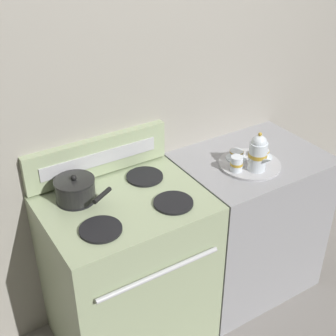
% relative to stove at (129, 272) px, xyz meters
% --- Properties ---
extents(ground_plane, '(6.00, 6.00, 0.00)m').
position_rel_stove_xyz_m(ground_plane, '(0.40, 0.00, -0.45)').
color(ground_plane, gray).
extents(wall_back, '(6.00, 0.05, 2.20)m').
position_rel_stove_xyz_m(wall_back, '(0.40, 0.33, 0.65)').
color(wall_back, '#9E998E').
rests_on(wall_back, ground).
extents(stove, '(0.78, 0.63, 0.91)m').
position_rel_stove_xyz_m(stove, '(0.00, 0.00, 0.00)').
color(stove, '#9EAD84').
rests_on(stove, ground).
extents(control_panel, '(0.76, 0.05, 0.20)m').
position_rel_stove_xyz_m(control_panel, '(0.00, 0.28, 0.56)').
color(control_panel, '#9EAD84').
rests_on(control_panel, stove).
extents(side_counter, '(0.79, 0.60, 0.90)m').
position_rel_stove_xyz_m(side_counter, '(0.79, 0.00, -0.00)').
color(side_counter, '#939399').
rests_on(side_counter, ground).
extents(saucepan, '(0.23, 0.27, 0.13)m').
position_rel_stove_xyz_m(saucepan, '(-0.19, 0.13, 0.51)').
color(saucepan, black).
rests_on(saucepan, stove).
extents(serving_tray, '(0.33, 0.33, 0.01)m').
position_rel_stove_xyz_m(serving_tray, '(0.72, -0.05, 0.46)').
color(serving_tray, '#B2B2B7').
rests_on(serving_tray, side_counter).
extents(teapot, '(0.10, 0.15, 0.21)m').
position_rel_stove_xyz_m(teapot, '(0.71, -0.12, 0.56)').
color(teapot, silver).
rests_on(teapot, serving_tray).
extents(teacup_left, '(0.11, 0.11, 0.05)m').
position_rel_stove_xyz_m(teacup_left, '(0.69, 0.02, 0.49)').
color(teacup_left, silver).
rests_on(teacup_left, serving_tray).
extents(teacup_right, '(0.11, 0.11, 0.05)m').
position_rel_stove_xyz_m(teacup_right, '(0.82, -0.04, 0.49)').
color(teacup_right, silver).
rests_on(teacup_right, serving_tray).
extents(creamer_jug, '(0.07, 0.07, 0.08)m').
position_rel_stove_xyz_m(creamer_jug, '(0.61, -0.07, 0.50)').
color(creamer_jug, silver).
rests_on(creamer_jug, serving_tray).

